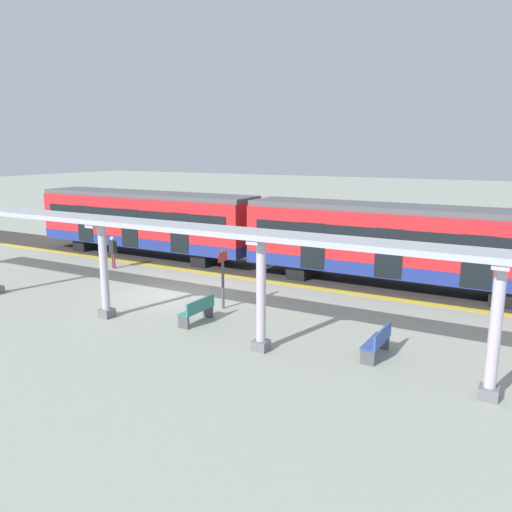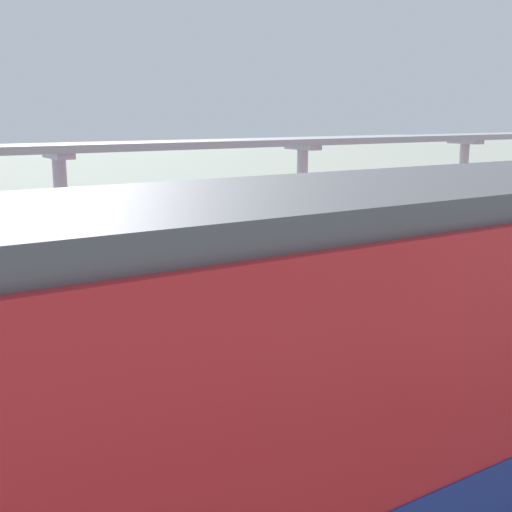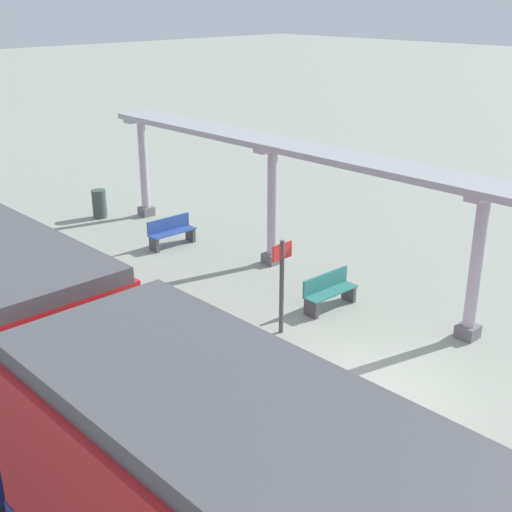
{
  "view_description": "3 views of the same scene",
  "coord_description": "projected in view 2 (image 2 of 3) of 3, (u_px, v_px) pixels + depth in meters",
  "views": [
    {
      "loc": [
        15.69,
        12.77,
        5.77
      ],
      "look_at": [
        0.91,
        4.58,
        2.2
      ],
      "focal_mm": 35.61,
      "sensor_mm": 36.0,
      "label": 1
    },
    {
      "loc": [
        -9.89,
        9.96,
        4.1
      ],
      "look_at": [
        -0.35,
        3.81,
        1.62
      ],
      "focal_mm": 45.76,
      "sensor_mm": 36.0,
      "label": 2
    },
    {
      "loc": [
        -9.16,
        -6.36,
        7.12
      ],
      "look_at": [
        0.61,
        3.84,
        1.61
      ],
      "focal_mm": 47.3,
      "sensor_mm": 36.0,
      "label": 3
    }
  ],
  "objects": [
    {
      "name": "canopy_pillar_fourth",
      "position": [
        63.0,
        233.0,
        13.47
      ],
      "size": [
        1.1,
        0.44,
        3.34
      ],
      "color": "slate",
      "rests_on": "ground"
    },
    {
      "name": "bench_near_end",
      "position": [
        216.0,
        282.0,
        14.45
      ],
      "size": [
        1.51,
        0.49,
        0.86
      ],
      "color": "#2F7D74",
      "rests_on": "ground"
    },
    {
      "name": "canopy_pillar_third",
      "position": [
        302.0,
        210.0,
        16.71
      ],
      "size": [
        1.1,
        0.44,
        3.34
      ],
      "color": "slate",
      "rests_on": "ground"
    },
    {
      "name": "platform_info_sign",
      "position": [
        264.0,
        257.0,
        12.88
      ],
      "size": [
        0.56,
        0.1,
        2.2
      ],
      "color": "#4C4C51",
      "rests_on": "ground"
    },
    {
      "name": "ground_plane",
      "position": [
        394.0,
        305.0,
        14.27
      ],
      "size": [
        176.0,
        176.0,
        0.0
      ],
      "primitive_type": "plane",
      "color": "#989F90"
    },
    {
      "name": "train_far_carriage",
      "position": [
        183.0,
        401.0,
        5.26
      ],
      "size": [
        2.65,
        13.08,
        3.48
      ],
      "color": "red",
      "rests_on": "ground"
    },
    {
      "name": "canopy_pillar_second",
      "position": [
        462.0,
        194.0,
        19.94
      ],
      "size": [
        1.1,
        0.44,
        3.34
      ],
      "color": "slate",
      "rests_on": "ground"
    },
    {
      "name": "canopy_beam",
      "position": [
        306.0,
        141.0,
        16.39
      ],
      "size": [
        1.2,
        25.45,
        0.16
      ],
      "primitive_type": "cube",
      "color": "#A8AAB2",
      "rests_on": "canopy_pillar_nearest"
    }
  ]
}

